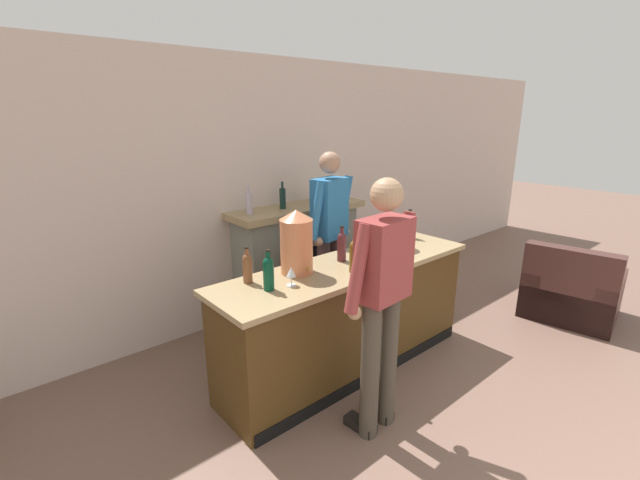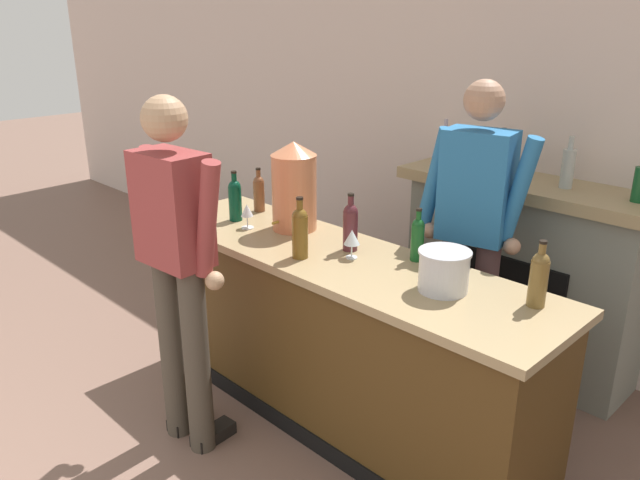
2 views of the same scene
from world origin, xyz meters
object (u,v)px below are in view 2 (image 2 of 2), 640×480
at_px(fireplace_stone, 520,273).
at_px(wine_bottle_cabernet_heavy, 539,277).
at_px(person_bartender, 472,232).
at_px(wine_glass_front_right, 247,212).
at_px(wine_bottle_port_short, 235,198).
at_px(wine_bottle_rose_blush, 300,231).
at_px(wine_glass_near_bucket, 352,238).
at_px(wine_bottle_burgundy_dark, 259,192).
at_px(person_customer, 177,264).
at_px(wine_bottle_merlot_tall, 350,225).
at_px(copper_dispenser, 294,186).
at_px(ice_bucket_steel, 444,271).
at_px(wine_bottle_riesling_slim, 418,237).
at_px(potted_plant_corner, 180,219).

distance_m(fireplace_stone, wine_bottle_cabernet_heavy, 1.32).
bearing_deg(person_bartender, wine_glass_front_right, -144.84).
bearing_deg(wine_bottle_port_short, wine_glass_front_right, -14.82).
relative_size(wine_bottle_rose_blush, wine_glass_near_bucket, 2.10).
bearing_deg(wine_bottle_burgundy_dark, wine_bottle_cabernet_heavy, -1.00).
xyz_separation_m(person_bartender, wine_bottle_port_short, (-1.20, -0.68, 0.09)).
height_order(person_customer, wine_bottle_burgundy_dark, person_customer).
relative_size(wine_bottle_rose_blush, wine_bottle_merlot_tall, 1.04).
bearing_deg(person_bartender, wine_bottle_cabernet_heavy, -38.58).
bearing_deg(copper_dispenser, fireplace_stone, 52.04).
relative_size(wine_bottle_rose_blush, wine_glass_front_right, 2.20).
height_order(ice_bucket_steel, wine_bottle_rose_blush, wine_bottle_rose_blush).
xyz_separation_m(wine_bottle_merlot_tall, wine_glass_front_right, (-0.66, -0.16, -0.04)).
height_order(wine_bottle_rose_blush, wine_glass_front_right, wine_bottle_rose_blush).
relative_size(person_bartender, wine_bottle_rose_blush, 5.76).
relative_size(wine_bottle_rose_blush, wine_bottle_port_short, 1.06).
bearing_deg(wine_glass_near_bucket, wine_bottle_cabernet_heavy, 9.15).
bearing_deg(wine_bottle_port_short, wine_bottle_rose_blush, -11.26).
xyz_separation_m(copper_dispenser, wine_glass_front_right, (-0.20, -0.19, -0.15)).
bearing_deg(fireplace_stone, person_bartender, -92.81).
xyz_separation_m(fireplace_stone, wine_bottle_port_short, (-1.23, -1.25, 0.49)).
relative_size(copper_dispenser, wine_bottle_burgundy_dark, 1.83).
bearing_deg(person_customer, wine_bottle_rose_blush, 61.97).
distance_m(wine_bottle_burgundy_dark, wine_bottle_cabernet_heavy, 1.87).
height_order(person_customer, wine_bottle_port_short, person_customer).
relative_size(wine_bottle_merlot_tall, wine_bottle_port_short, 1.02).
bearing_deg(fireplace_stone, wine_bottle_riesling_slim, -94.10).
bearing_deg(wine_bottle_rose_blush, fireplace_stone, 69.81).
bearing_deg(wine_glass_near_bucket, wine_bottle_riesling_slim, 39.97).
xyz_separation_m(wine_bottle_riesling_slim, wine_bottle_port_short, (-1.16, -0.25, 0.01)).
height_order(potted_plant_corner, person_customer, person_customer).
height_order(wine_bottle_merlot_tall, wine_glass_near_bucket, wine_bottle_merlot_tall).
xyz_separation_m(fireplace_stone, wine_bottle_burgundy_dark, (-1.27, -1.04, 0.48)).
height_order(wine_bottle_cabernet_heavy, wine_bottle_rose_blush, wine_bottle_rose_blush).
relative_size(person_bartender, wine_bottle_riesling_slim, 6.74).
xyz_separation_m(fireplace_stone, ice_bucket_steel, (0.23, -1.22, 0.45)).
xyz_separation_m(copper_dispenser, wine_bottle_cabernet_heavy, (1.46, 0.04, -0.12)).
bearing_deg(person_customer, wine_bottle_riesling_slim, 51.88).
distance_m(person_bartender, ice_bucket_steel, 0.70).
bearing_deg(potted_plant_corner, wine_bottle_riesling_slim, -11.32).
distance_m(wine_bottle_cabernet_heavy, wine_glass_front_right, 1.68).
distance_m(potted_plant_corner, wine_bottle_cabernet_heavy, 4.05).
bearing_deg(potted_plant_corner, ice_bucket_steel, -13.64).
xyz_separation_m(person_bartender, wine_bottle_riesling_slim, (-0.04, -0.44, 0.07)).
bearing_deg(wine_bottle_burgundy_dark, wine_bottle_rose_blush, -25.40).
height_order(person_bartender, wine_bottle_cabernet_heavy, person_bartender).
bearing_deg(person_customer, copper_dispenser, 94.47).
bearing_deg(person_customer, person_bartender, 60.53).
distance_m(copper_dispenser, wine_glass_near_bucket, 0.57).
height_order(person_customer, wine_bottle_riesling_slim, person_customer).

